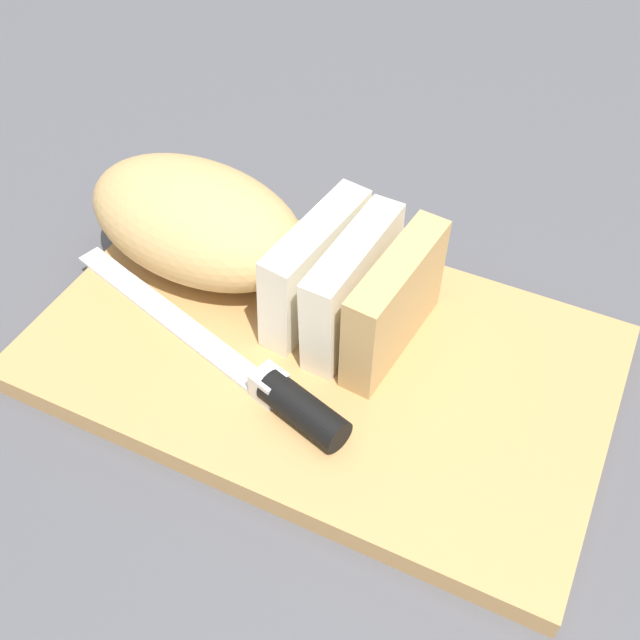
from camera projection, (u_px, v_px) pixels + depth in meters
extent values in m
plane|color=#4C4C51|center=(320.00, 365.00, 0.56)|extent=(3.00, 3.00, 0.00)
cube|color=tan|center=(320.00, 357.00, 0.56)|extent=(0.42, 0.26, 0.02)
ellipsoid|color=tan|center=(196.00, 221.00, 0.59)|extent=(0.20, 0.14, 0.08)
cube|color=#F2E8CC|center=(315.00, 268.00, 0.55)|extent=(0.04, 0.11, 0.08)
cube|color=#F2E8CC|center=(353.00, 286.00, 0.54)|extent=(0.04, 0.11, 0.08)
cube|color=tan|center=(395.00, 304.00, 0.52)|extent=(0.04, 0.11, 0.08)
cube|color=silver|center=(171.00, 317.00, 0.57)|extent=(0.20, 0.09, 0.00)
cylinder|color=black|center=(304.00, 410.00, 0.50)|extent=(0.07, 0.04, 0.02)
cube|color=silver|center=(269.00, 385.00, 0.51)|extent=(0.03, 0.03, 0.02)
sphere|color=tan|center=(277.00, 316.00, 0.57)|extent=(0.01, 0.01, 0.01)
sphere|color=tan|center=(346.00, 278.00, 0.60)|extent=(0.00, 0.00, 0.00)
sphere|color=tan|center=(304.00, 421.00, 0.50)|extent=(0.01, 0.01, 0.01)
sphere|color=tan|center=(345.00, 372.00, 0.53)|extent=(0.01, 0.01, 0.01)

